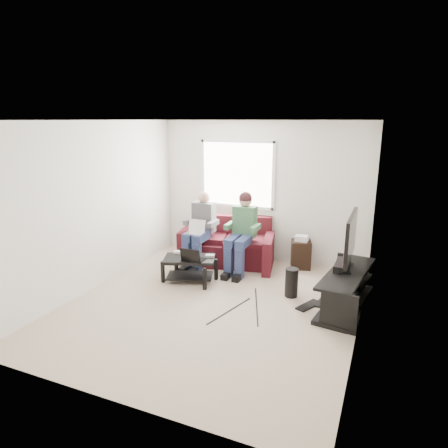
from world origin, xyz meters
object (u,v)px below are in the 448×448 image
(sofa, at_px, (227,246))
(subwoofer, at_px, (291,283))
(tv_stand, at_px, (346,291))
(end_table, at_px, (301,253))
(coffee_table, at_px, (189,264))
(tv, at_px, (350,239))

(sofa, bearing_deg, subwoofer, -34.72)
(tv_stand, xyz_separation_m, end_table, (-0.93, 1.28, 0.04))
(tv_stand, relative_size, end_table, 2.71)
(coffee_table, xyz_separation_m, tv_stand, (2.49, 0.05, -0.07))
(tv_stand, relative_size, subwoofer, 3.69)
(sofa, height_order, end_table, sofa)
(tv, distance_m, subwoofer, 1.10)
(coffee_table, distance_m, end_table, 2.05)
(coffee_table, bearing_deg, end_table, 40.52)
(sofa, relative_size, tv_stand, 1.20)
(sofa, xyz_separation_m, tv, (2.27, -0.94, 0.67))
(sofa, xyz_separation_m, tv_stand, (2.27, -1.04, -0.08))
(end_table, bearing_deg, tv_stand, -54.11)
(tv, height_order, subwoofer, tv)
(coffee_table, distance_m, tv, 2.58)
(sofa, bearing_deg, tv_stand, -24.66)
(sofa, xyz_separation_m, coffee_table, (-0.22, -1.10, -0.01))
(tv, xyz_separation_m, subwoofer, (-0.79, -0.08, -0.76))
(sofa, distance_m, tv_stand, 2.50)
(end_table, bearing_deg, subwoofer, -83.91)
(subwoofer, bearing_deg, coffee_table, -177.56)
(coffee_table, xyz_separation_m, tv, (2.49, 0.15, 0.68))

